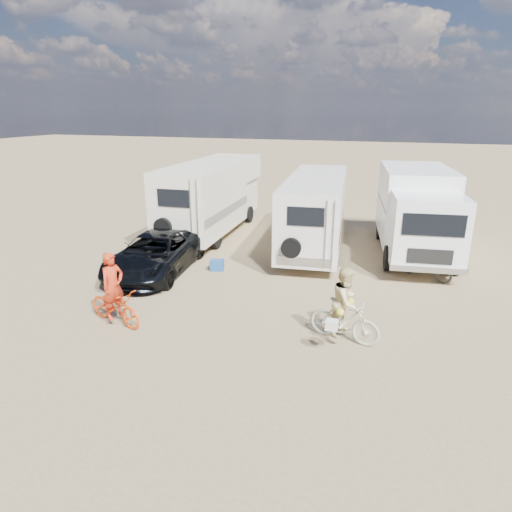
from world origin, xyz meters
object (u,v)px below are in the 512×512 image
(bike_parked, at_px, (425,264))
(rv_main, at_px, (315,213))
(rider_woman, at_px, (345,308))
(crate, at_px, (279,258))
(bike_woman, at_px, (344,321))
(dark_suv, at_px, (155,254))
(bike_man, at_px, (115,306))
(rv_left, at_px, (212,198))
(box_truck, at_px, (417,214))
(cooler, at_px, (217,265))
(rider_man, at_px, (114,292))

(bike_parked, bearing_deg, rv_main, 90.18)
(rider_woman, xyz_separation_m, crate, (-3.16, 5.20, -0.69))
(bike_woman, relative_size, rider_woman, 1.03)
(dark_suv, bearing_deg, bike_man, -81.76)
(rv_left, height_order, dark_suv, rv_left)
(rv_left, bearing_deg, box_truck, -6.30)
(dark_suv, height_order, cooler, dark_suv)
(rv_left, distance_m, rider_man, 9.56)
(rv_main, relative_size, rv_left, 1.00)
(box_truck, xyz_separation_m, bike_woman, (-1.62, -7.85, -1.11))
(rider_man, height_order, rider_woman, rider_man)
(bike_man, distance_m, rider_woman, 6.11)
(rv_main, relative_size, box_truck, 1.16)
(rider_man, relative_size, bike_parked, 0.95)
(rv_left, bearing_deg, rider_man, -84.74)
(rider_woman, bearing_deg, bike_man, 112.71)
(rider_man, height_order, bike_parked, rider_man)
(box_truck, relative_size, bike_woman, 3.72)
(bike_man, bearing_deg, cooler, 4.94)
(rv_main, bearing_deg, crate, -115.43)
(rv_main, height_order, rv_left, rv_left)
(bike_woman, height_order, rider_man, rider_man)
(bike_woman, bearing_deg, rider_woman, 0.00)
(rv_main, xyz_separation_m, cooler, (-2.74, -3.92, -1.28))
(bike_parked, bearing_deg, rv_left, 100.07)
(box_truck, distance_m, bike_woman, 8.09)
(bike_woman, height_order, rider_woman, rider_woman)
(bike_man, distance_m, bike_woman, 6.09)
(rv_left, height_order, bike_woman, rv_left)
(dark_suv, height_order, rider_woman, rider_woman)
(rider_man, height_order, cooler, rider_man)
(rider_man, bearing_deg, rider_woman, -64.20)
(rv_main, height_order, rider_woman, rv_main)
(rider_woman, bearing_deg, rv_left, 54.07)
(cooler, bearing_deg, rv_left, 99.46)
(rv_left, relative_size, bike_man, 4.17)
(dark_suv, bearing_deg, rv_left, 85.87)
(rider_woman, relative_size, crate, 3.69)
(rider_woman, xyz_separation_m, cooler, (-5.07, 3.71, -0.69))
(rider_man, xyz_separation_m, cooler, (0.94, 4.72, -0.72))
(dark_suv, distance_m, bike_woman, 7.59)
(rider_woman, distance_m, crate, 6.13)
(cooler, bearing_deg, rider_man, -117.26)
(rv_main, distance_m, crate, 2.86)
(rv_left, height_order, rider_man, rv_left)
(dark_suv, distance_m, cooler, 2.22)
(box_truck, height_order, cooler, box_truck)
(bike_man, bearing_deg, box_truck, -24.50)
(rv_main, xyz_separation_m, rider_woman, (2.33, -7.62, -0.59))
(box_truck, distance_m, bike_parked, 2.88)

